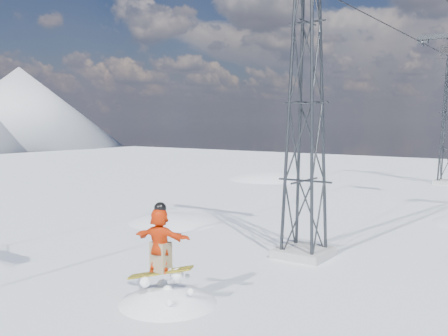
{
  "coord_description": "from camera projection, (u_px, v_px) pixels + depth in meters",
  "views": [
    {
      "loc": [
        8.51,
        -8.02,
        4.88
      ],
      "look_at": [
        0.16,
        3.92,
        3.49
      ],
      "focal_mm": 40.0,
      "sensor_mm": 36.0,
      "label": 1
    }
  ],
  "objects": [
    {
      "name": "ground",
      "position": [
        124.0,
        326.0,
        11.86
      ],
      "size": [
        120.0,
        120.0,
        0.0
      ],
      "primitive_type": "plane",
      "color": "white",
      "rests_on": "ground"
    },
    {
      "name": "lift_tower_near",
      "position": [
        306.0,
        104.0,
        17.41
      ],
      "size": [
        5.2,
        1.8,
        11.43
      ],
      "color": "#999999",
      "rests_on": "ground"
    },
    {
      "name": "haul_cables",
      "position": [
        403.0,
        7.0,
        26.29
      ],
      "size": [
        4.46,
        51.0,
        0.06
      ],
      "color": "black",
      "rests_on": "ground"
    }
  ]
}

